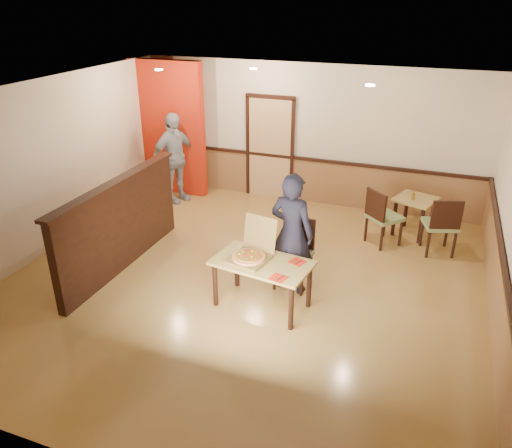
% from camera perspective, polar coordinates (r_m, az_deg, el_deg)
% --- Properties ---
extents(floor, '(7.00, 7.00, 0.00)m').
position_cam_1_polar(floor, '(7.66, -1.31, -6.59)').
color(floor, '#A98142').
rests_on(floor, ground).
extents(ceiling, '(7.00, 7.00, 0.00)m').
position_cam_1_polar(ceiling, '(6.63, -1.55, 14.45)').
color(ceiling, black).
rests_on(ceiling, wall_back).
extents(wall_back, '(7.00, 0.00, 7.00)m').
position_cam_1_polar(wall_back, '(10.20, 6.03, 10.05)').
color(wall_back, beige).
rests_on(wall_back, floor).
extents(wall_left, '(0.00, 7.00, 7.00)m').
position_cam_1_polar(wall_left, '(8.88, -23.01, 5.88)').
color(wall_left, beige).
rests_on(wall_left, floor).
extents(wainscot_back, '(7.00, 0.04, 0.90)m').
position_cam_1_polar(wainscot_back, '(10.45, 5.75, 4.98)').
color(wainscot_back, brown).
rests_on(wainscot_back, floor).
extents(chair_rail_back, '(7.00, 0.06, 0.06)m').
position_cam_1_polar(chair_rail_back, '(10.28, 5.83, 7.40)').
color(chair_rail_back, black).
rests_on(chair_rail_back, wall_back).
extents(wainscot_right, '(0.04, 7.00, 0.90)m').
position_cam_1_polar(wainscot_right, '(7.10, 25.96, -8.02)').
color(wainscot_right, brown).
rests_on(wainscot_right, floor).
extents(chair_rail_right, '(0.06, 7.00, 0.06)m').
position_cam_1_polar(chair_rail_right, '(6.87, 26.52, -4.69)').
color(chair_rail_right, black).
rests_on(chair_rail_right, wall_right).
extents(back_door, '(0.90, 0.06, 2.10)m').
position_cam_1_polar(back_door, '(10.47, 1.61, 8.60)').
color(back_door, tan).
rests_on(back_door, wall_back).
extents(booth_partition, '(0.20, 3.10, 1.44)m').
position_cam_1_polar(booth_partition, '(8.05, -15.25, 0.04)').
color(booth_partition, black).
rests_on(booth_partition, floor).
extents(red_accent_panel, '(1.60, 0.20, 2.78)m').
position_cam_1_polar(red_accent_panel, '(10.83, -9.94, 10.71)').
color(red_accent_panel, '#AE200C').
rests_on(red_accent_panel, floor).
extents(spot_a, '(0.14, 0.14, 0.02)m').
position_cam_1_polar(spot_a, '(9.25, -11.05, 16.94)').
color(spot_a, '#FFD7B2').
rests_on(spot_a, ceiling).
extents(spot_b, '(0.14, 0.14, 0.02)m').
position_cam_1_polar(spot_b, '(9.22, -0.30, 17.35)').
color(spot_b, '#FFD7B2').
rests_on(spot_b, ceiling).
extents(spot_c, '(0.14, 0.14, 0.02)m').
position_cam_1_polar(spot_c, '(7.72, 12.91, 15.21)').
color(spot_c, '#FFD7B2').
rests_on(spot_c, ceiling).
extents(main_table, '(1.41, 0.93, 0.71)m').
position_cam_1_polar(main_table, '(6.81, 0.71, -5.12)').
color(main_table, '#AC8F48').
rests_on(main_table, floor).
extents(diner_chair, '(0.53, 0.53, 1.03)m').
position_cam_1_polar(diner_chair, '(7.38, 4.49, -2.97)').
color(diner_chair, olive).
rests_on(diner_chair, floor).
extents(side_chair_left, '(0.71, 0.71, 1.02)m').
position_cam_1_polar(side_chair_left, '(8.78, 14.16, 1.00)').
color(side_chair_left, olive).
rests_on(side_chair_left, floor).
extents(side_chair_right, '(0.64, 0.64, 1.03)m').
position_cam_1_polar(side_chair_right, '(8.73, 20.46, 0.05)').
color(side_chair_right, olive).
rests_on(side_chair_right, floor).
extents(side_table, '(0.83, 0.83, 0.70)m').
position_cam_1_polar(side_table, '(9.32, 17.68, 1.84)').
color(side_table, '#AC8F48').
rests_on(side_table, floor).
extents(diner, '(0.72, 0.54, 1.80)m').
position_cam_1_polar(diner, '(7.10, 4.11, -1.08)').
color(diner, black).
rests_on(diner, floor).
extents(passerby, '(0.86, 1.18, 1.86)m').
position_cam_1_polar(passerby, '(10.39, -9.35, 7.43)').
color(passerby, '#92949A').
rests_on(passerby, floor).
extents(pizza_box, '(0.61, 0.68, 0.53)m').
position_cam_1_polar(pizza_box, '(6.80, -0.58, -3.47)').
color(pizza_box, brown).
rests_on(pizza_box, main_table).
extents(pizza, '(0.60, 0.60, 0.03)m').
position_cam_1_polar(pizza, '(6.77, -0.83, -3.77)').
color(pizza, '#EA9955').
rests_on(pizza, pizza_box).
extents(napkin_near, '(0.24, 0.24, 0.01)m').
position_cam_1_polar(napkin_near, '(6.39, 2.57, -6.19)').
color(napkin_near, red).
rests_on(napkin_near, main_table).
extents(napkin_far, '(0.25, 0.25, 0.01)m').
position_cam_1_polar(napkin_far, '(6.77, 4.74, -4.33)').
color(napkin_far, red).
rests_on(napkin_far, main_table).
extents(condiment, '(0.06, 0.06, 0.14)m').
position_cam_1_polar(condiment, '(9.14, 17.50, 3.08)').
color(condiment, brown).
rests_on(condiment, side_table).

